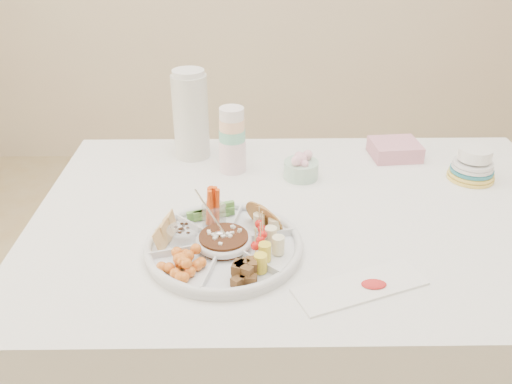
{
  "coord_description": "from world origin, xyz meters",
  "views": [
    {
      "loc": [
        -0.17,
        -1.28,
        1.53
      ],
      "look_at": [
        -0.15,
        -0.09,
        0.87
      ],
      "focal_mm": 38.0,
      "sensor_mm": 36.0,
      "label": 1
    }
  ],
  "objects_px": {
    "thermos": "(191,114)",
    "plate_stack": "(473,165)",
    "party_tray": "(224,244)",
    "dining_table": "(304,316)"
  },
  "relations": [
    {
      "from": "thermos",
      "to": "party_tray",
      "type": "bearing_deg",
      "value": -77.4
    },
    {
      "from": "dining_table",
      "to": "thermos",
      "type": "relative_size",
      "value": 5.12
    },
    {
      "from": "party_tray",
      "to": "thermos",
      "type": "distance_m",
      "value": 0.59
    },
    {
      "from": "dining_table",
      "to": "plate_stack",
      "type": "xyz_separation_m",
      "value": [
        0.51,
        0.19,
        0.42
      ]
    },
    {
      "from": "thermos",
      "to": "plate_stack",
      "type": "xyz_separation_m",
      "value": [
        0.87,
        -0.18,
        -0.1
      ]
    },
    {
      "from": "party_tray",
      "to": "plate_stack",
      "type": "height_order",
      "value": "plate_stack"
    },
    {
      "from": "party_tray",
      "to": "thermos",
      "type": "xyz_separation_m",
      "value": [
        -0.13,
        0.56,
        0.13
      ]
    },
    {
      "from": "thermos",
      "to": "plate_stack",
      "type": "relative_size",
      "value": 2.11
    },
    {
      "from": "party_tray",
      "to": "thermos",
      "type": "relative_size",
      "value": 1.28
    },
    {
      "from": "dining_table",
      "to": "plate_stack",
      "type": "bearing_deg",
      "value": 20.5
    }
  ]
}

